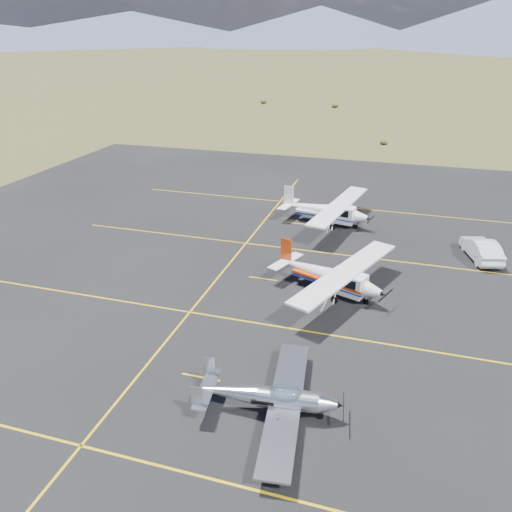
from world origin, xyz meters
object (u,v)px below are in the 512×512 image
at_px(aircraft_cessna, 330,275).
at_px(aircraft_plain, 326,210).
at_px(aircraft_low_wing, 271,397).
at_px(sedan, 481,249).

distance_m(aircraft_cessna, aircraft_plain, 12.43).
height_order(aircraft_cessna, aircraft_plain, aircraft_plain).
xyz_separation_m(aircraft_low_wing, aircraft_cessna, (0.66, 11.86, 0.36)).
xyz_separation_m(aircraft_cessna, aircraft_plain, (-2.30, 12.22, 0.04)).
bearing_deg(aircraft_low_wing, sedan, 55.37).
bearing_deg(sedan, aircraft_cessna, 25.04).
bearing_deg(sedan, aircraft_plain, -32.88).
relative_size(aircraft_low_wing, aircraft_plain, 0.75).
distance_m(aircraft_low_wing, sedan, 22.76).
bearing_deg(aircraft_cessna, aircraft_plain, 121.91).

